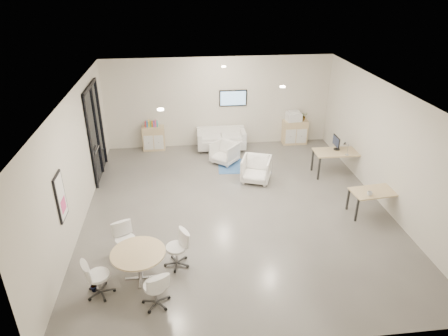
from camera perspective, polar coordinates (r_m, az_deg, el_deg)
room_shell at (r=10.17m, az=1.91°, el=1.97°), size 9.60×10.60×4.80m
glass_door at (r=12.68m, az=-17.88°, el=5.27°), size 0.09×1.90×2.85m
artwork at (r=9.04m, az=-22.30°, el=-3.86°), size 0.05×0.54×1.04m
wall_tv at (r=14.33m, az=1.30°, el=9.95°), size 0.98×0.06×0.58m
ceiling_spots at (r=10.39m, az=0.25°, el=11.78°), size 3.14×4.14×0.03m
sideboard_left at (r=14.49m, az=-10.02°, el=4.22°), size 0.77×0.40×0.87m
sideboard_right at (r=15.04m, az=10.07°, el=5.09°), size 0.89×0.43×0.89m
books at (r=14.30m, az=-10.34°, el=6.24°), size 0.45×0.14×0.22m
printer at (r=14.81m, az=9.93°, el=7.31°), size 0.55×0.47×0.36m
loveseat at (r=14.37m, az=-0.40°, el=4.08°), size 1.73×0.91×0.64m
blue_rug at (r=13.20m, az=2.83°, el=0.30°), size 1.75×1.24×0.01m
armchair_left at (r=13.27m, az=0.07°, el=2.33°), size 1.04×1.03×0.78m
armchair_right at (r=12.12m, az=4.61°, el=-0.04°), size 1.04×1.01×0.85m
desk_rear at (r=12.90m, az=15.99°, el=1.98°), size 1.49×0.76×0.77m
desk_front at (r=11.09m, az=20.99°, el=-3.37°), size 1.39×0.80×0.69m
monitor at (r=12.89m, az=15.76°, el=3.52°), size 0.20×0.50×0.44m
round_table at (r=8.49m, az=-12.13°, el=-12.14°), size 1.12×1.12×0.68m
meeting_chairs at (r=8.60m, az=-12.02°, el=-13.11°), size 2.29×2.29×0.82m
plant_cabinet at (r=14.93m, az=11.23°, el=7.17°), size 0.31×0.34×0.25m
plant_floor at (r=8.77m, az=-17.97°, el=-16.03°), size 0.20×0.31×0.13m
cup at (r=10.72m, az=20.10°, el=-3.40°), size 0.15×0.13×0.14m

